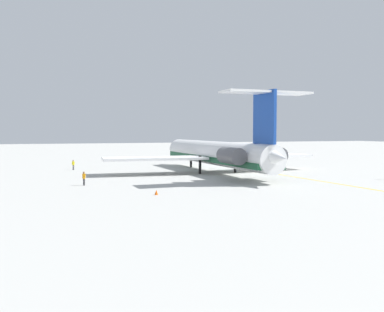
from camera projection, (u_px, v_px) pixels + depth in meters
ground at (260, 168)px, 79.82m from camera, size 348.52×348.52×0.00m
main_jetliner at (218, 153)px, 69.51m from camera, size 41.55×36.97×12.12m
ground_crew_near_nose at (84, 177)px, 54.04m from camera, size 0.29×0.39×1.79m
ground_crew_portside at (73, 164)px, 75.73m from camera, size 0.29×0.44×1.78m
safety_cone_nose at (250, 160)px, 96.47m from camera, size 0.40×0.40×0.55m
safety_cone_wingtip at (156, 192)px, 46.10m from camera, size 0.40×0.40×0.55m
taxiway_centreline at (258, 171)px, 73.49m from camera, size 84.86×5.81×0.01m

